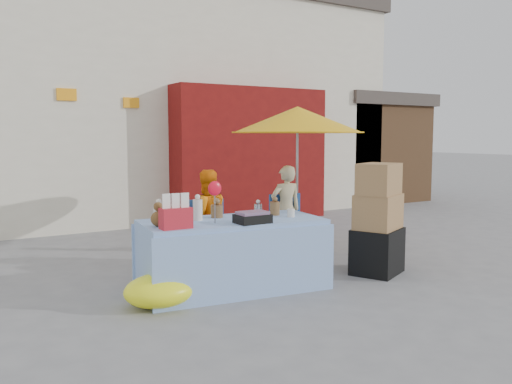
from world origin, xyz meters
TOP-DOWN VIEW (x-y plane):
  - ground at (0.00, 0.00)m, footprint 80.00×80.00m
  - backdrop at (0.52, 7.52)m, footprint 14.00×8.00m
  - market_table at (-0.48, 0.18)m, footprint 2.10×1.18m
  - chair_left at (-0.21, 1.19)m, footprint 0.54×0.53m
  - chair_right at (1.04, 1.19)m, footprint 0.54×0.53m
  - vendor_orange at (-0.21, 1.33)m, footprint 0.66×0.55m
  - vendor_beige at (1.04, 1.33)m, footprint 0.49×0.36m
  - umbrella at (1.34, 1.48)m, footprint 1.90×1.90m
  - box_stack at (1.35, -0.17)m, footprint 0.76×0.70m
  - tarp_bundle at (-1.38, 0.01)m, footprint 0.74×0.60m

SIDE VIEW (x-z plane):
  - ground at x=0.00m, z-range 0.00..0.00m
  - tarp_bundle at x=-1.38m, z-range 0.00..0.33m
  - chair_left at x=-0.21m, z-range -0.17..0.68m
  - chair_right at x=1.04m, z-range -0.17..0.68m
  - market_table at x=-0.48m, z-range -0.21..1.00m
  - vendor_orange at x=-0.21m, z-range 0.00..1.24m
  - box_stack at x=1.35m, z-range -0.05..1.29m
  - vendor_beige at x=1.04m, z-range 0.00..1.26m
  - umbrella at x=1.34m, z-range 0.85..2.94m
  - backdrop at x=0.52m, z-range -0.80..7.00m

